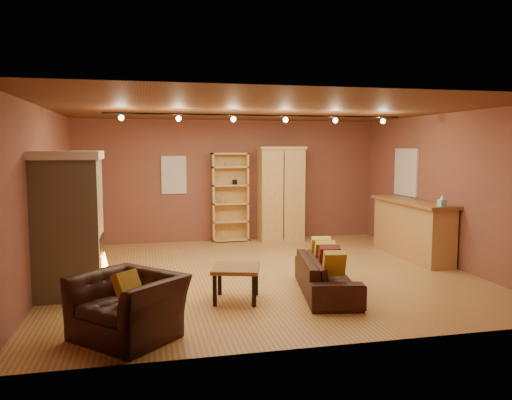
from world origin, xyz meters
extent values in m
plane|color=olive|center=(0.00, 0.00, 0.00)|extent=(7.00, 7.00, 0.00)
plane|color=brown|center=(0.00, 0.00, 2.80)|extent=(7.00, 7.00, 0.00)
cube|color=brown|center=(0.00, 3.25, 1.40)|extent=(7.00, 0.02, 2.80)
cube|color=brown|center=(-3.50, 0.00, 1.40)|extent=(0.02, 6.50, 2.80)
cube|color=brown|center=(3.50, 0.00, 1.40)|extent=(0.02, 6.50, 2.80)
cube|color=tan|center=(-3.05, -0.60, 1.00)|extent=(0.90, 0.90, 2.00)
cube|color=beige|center=(-3.05, -0.60, 2.06)|extent=(0.98, 0.98, 0.12)
cube|color=black|center=(-2.64, -0.60, 0.60)|extent=(0.10, 0.65, 0.55)
cone|color=orange|center=(-2.58, -0.60, 0.48)|extent=(0.10, 0.10, 0.22)
cube|color=silver|center=(-1.30, 3.23, 1.55)|extent=(0.56, 0.04, 0.86)
cube|color=#DDB56B|center=(-0.03, 3.23, 1.03)|extent=(0.84, 0.04, 2.05)
cube|color=#DDB56B|center=(-0.43, 3.09, 1.03)|extent=(0.04, 0.33, 2.05)
cube|color=#DDB56B|center=(0.36, 3.09, 1.03)|extent=(0.04, 0.33, 2.05)
cube|color=gray|center=(-0.17, 3.09, 0.91)|extent=(0.18, 0.12, 0.05)
cube|color=black|center=(0.08, 3.09, 1.37)|extent=(0.10, 0.10, 0.12)
cube|color=#DDB56B|center=(-0.03, 3.09, 0.04)|extent=(0.84, 0.33, 0.04)
cube|color=#DDB56B|center=(-0.03, 3.09, 0.47)|extent=(0.84, 0.33, 0.04)
cube|color=#DDB56B|center=(-0.03, 3.09, 0.89)|extent=(0.84, 0.33, 0.03)
cube|color=#DDB56B|center=(-0.03, 3.09, 1.31)|extent=(0.84, 0.33, 0.04)
cube|color=#DDB56B|center=(-0.03, 3.09, 1.73)|extent=(0.84, 0.33, 0.04)
cube|color=#DDB56B|center=(-0.03, 3.09, 2.03)|extent=(0.84, 0.33, 0.04)
cube|color=#DDB56B|center=(1.15, 2.97, 1.07)|extent=(1.02, 0.56, 2.13)
cube|color=#926135|center=(1.15, 2.70, 1.07)|extent=(0.02, 0.01, 2.03)
cube|color=#DDB56B|center=(1.15, 2.97, 2.16)|extent=(1.08, 0.62, 0.06)
cube|color=tan|center=(3.20, 0.63, 0.54)|extent=(0.51, 2.26, 1.08)
cube|color=#926135|center=(3.20, 0.63, 1.11)|extent=(0.63, 2.38, 0.06)
cube|color=#8CC7E0|center=(3.15, -0.43, 1.19)|extent=(0.12, 0.12, 0.11)
cone|color=white|center=(3.15, -0.43, 1.30)|extent=(0.08, 0.08, 0.10)
cube|color=silver|center=(3.47, 1.40, 1.65)|extent=(0.05, 0.90, 1.00)
imported|color=black|center=(0.66, -1.37, 0.36)|extent=(0.87, 1.93, 0.73)
cube|color=gold|center=(0.56, -1.92, 0.59)|extent=(0.34, 0.28, 0.36)
cube|color=maroon|center=(0.63, -1.55, 0.59)|extent=(0.34, 0.28, 0.36)
cube|color=gold|center=(0.69, -1.19, 0.59)|extent=(0.34, 0.28, 0.36)
cube|color=gold|center=(0.76, -0.83, 0.59)|extent=(0.34, 0.28, 0.36)
imported|color=black|center=(-2.17, -2.50, 0.49)|extent=(1.30, 1.30, 0.97)
cube|color=gold|center=(-2.17, -2.50, 0.61)|extent=(0.38, 0.38, 0.34)
cube|color=#926135|center=(-0.72, -1.41, 0.46)|extent=(0.80, 0.80, 0.05)
cube|color=black|center=(-0.99, -1.68, 0.22)|extent=(0.05, 0.05, 0.43)
cube|color=black|center=(-0.45, -1.68, 0.22)|extent=(0.05, 0.05, 0.43)
cube|color=black|center=(-0.99, -1.14, 0.22)|extent=(0.05, 0.05, 0.43)
cube|color=black|center=(-0.45, -1.14, 0.22)|extent=(0.05, 0.05, 0.43)
cylinder|color=black|center=(0.00, 0.20, 2.72)|extent=(5.20, 0.03, 0.03)
sphere|color=#FFD88C|center=(-2.30, 0.20, 2.65)|extent=(0.09, 0.09, 0.09)
sphere|color=#FFD88C|center=(-1.38, 0.20, 2.65)|extent=(0.09, 0.09, 0.09)
sphere|color=#FFD88C|center=(-0.46, 0.20, 2.65)|extent=(0.09, 0.09, 0.09)
sphere|color=#FFD88C|center=(0.46, 0.20, 2.65)|extent=(0.09, 0.09, 0.09)
sphere|color=#FFD88C|center=(1.38, 0.20, 2.65)|extent=(0.09, 0.09, 0.09)
sphere|color=#FFD88C|center=(2.30, 0.20, 2.65)|extent=(0.09, 0.09, 0.09)
camera|label=1|loc=(-1.96, -8.22, 2.17)|focal=35.00mm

